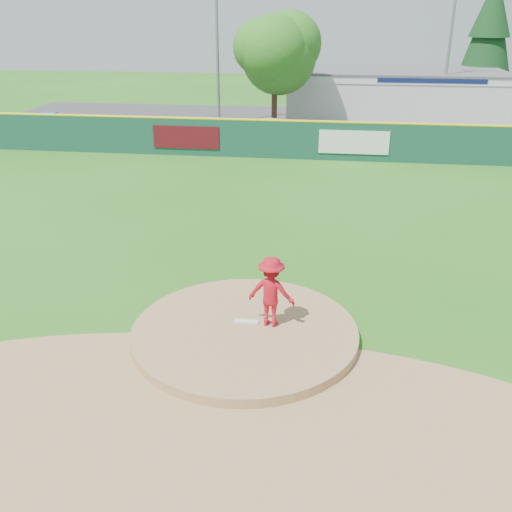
# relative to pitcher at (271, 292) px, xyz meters

# --- Properties ---
(ground) EXTENTS (120.00, 120.00, 0.00)m
(ground) POSITION_rel_pitcher_xyz_m (-0.60, -0.30, -1.14)
(ground) COLOR #286B19
(ground) RESTS_ON ground
(pitchers_mound) EXTENTS (5.50, 5.50, 0.50)m
(pitchers_mound) POSITION_rel_pitcher_xyz_m (-0.60, -0.30, -1.14)
(pitchers_mound) COLOR #9E774C
(pitchers_mound) RESTS_ON ground
(pitching_rubber) EXTENTS (0.60, 0.15, 0.04)m
(pitching_rubber) POSITION_rel_pitcher_xyz_m (-0.60, 0.00, -0.87)
(pitching_rubber) COLOR white
(pitching_rubber) RESTS_ON pitchers_mound
(infield_dirt_arc) EXTENTS (15.40, 15.40, 0.01)m
(infield_dirt_arc) POSITION_rel_pitcher_xyz_m (-0.60, -3.30, -1.13)
(infield_dirt_arc) COLOR #9E774C
(infield_dirt_arc) RESTS_ON ground
(parking_lot) EXTENTS (44.00, 16.00, 0.02)m
(parking_lot) POSITION_rel_pitcher_xyz_m (-0.60, 26.70, -1.13)
(parking_lot) COLOR #38383A
(parking_lot) RESTS_ON ground
(pitcher) EXTENTS (1.24, 0.85, 1.78)m
(pitcher) POSITION_rel_pitcher_xyz_m (0.00, 0.00, 0.00)
(pitcher) COLOR red
(pitcher) RESTS_ON pitchers_mound
(van) EXTENTS (5.43, 4.11, 1.37)m
(van) POSITION_rel_pitcher_xyz_m (-2.24, 21.73, -0.43)
(van) COLOR white
(van) RESTS_ON parking_lot
(pool_building_grp) EXTENTS (15.20, 8.20, 3.31)m
(pool_building_grp) POSITION_rel_pitcher_xyz_m (5.40, 31.70, 0.52)
(pool_building_grp) COLOR silver
(pool_building_grp) RESTS_ON ground
(fence_banners) EXTENTS (12.50, 0.04, 1.20)m
(fence_banners) POSITION_rel_pitcher_xyz_m (-2.15, 17.62, -0.14)
(fence_banners) COLOR #550C14
(fence_banners) RESTS_ON ground
(playground_slide) EXTENTS (0.88, 2.49, 1.37)m
(playground_slide) POSITION_rel_pitcher_xyz_m (-16.51, 21.77, -0.44)
(playground_slide) COLOR blue
(playground_slide) RESTS_ON ground
(outfield_fence) EXTENTS (40.00, 0.14, 2.07)m
(outfield_fence) POSITION_rel_pitcher_xyz_m (-0.60, 17.70, -0.05)
(outfield_fence) COLOR #144132
(outfield_fence) RESTS_ON ground
(deciduous_tree) EXTENTS (5.60, 5.60, 7.36)m
(deciduous_tree) POSITION_rel_pitcher_xyz_m (-2.60, 24.70, 3.41)
(deciduous_tree) COLOR #382314
(deciduous_tree) RESTS_ON ground
(conifer_tree) EXTENTS (4.40, 4.40, 9.50)m
(conifer_tree) POSITION_rel_pitcher_xyz_m (12.40, 35.70, 4.40)
(conifer_tree) COLOR #382314
(conifer_tree) RESTS_ON ground
(light_pole_left) EXTENTS (1.75, 0.25, 11.00)m
(light_pole_left) POSITION_rel_pitcher_xyz_m (-6.60, 26.70, 4.91)
(light_pole_left) COLOR gray
(light_pole_left) RESTS_ON ground
(light_pole_right) EXTENTS (1.75, 0.25, 10.00)m
(light_pole_right) POSITION_rel_pitcher_xyz_m (8.40, 28.70, 4.40)
(light_pole_right) COLOR gray
(light_pole_right) RESTS_ON ground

